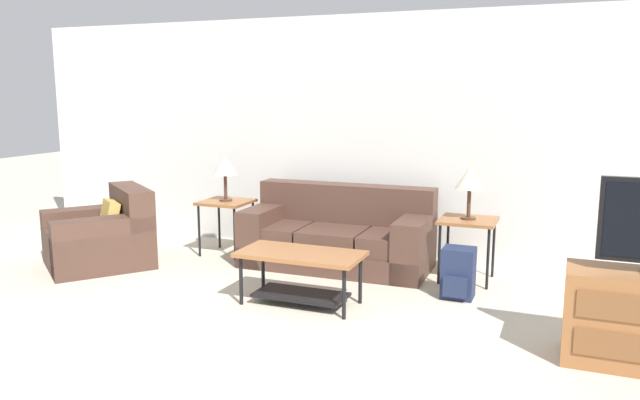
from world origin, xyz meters
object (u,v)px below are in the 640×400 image
couch (338,238)px  side_table_right (468,226)px  table_lamp_right (470,179)px  armchair (103,238)px  coffee_table (301,266)px  side_table_left (226,206)px  backpack (458,273)px  table_lamp_left (225,166)px

couch → side_table_right: couch is taller
side_table_right → table_lamp_right: size_ratio=1.20×
armchair → side_table_right: 3.71m
armchair → side_table_right: (3.59, 0.87, 0.25)m
armchair → coffee_table: armchair is taller
couch → side_table_left: couch is taller
couch → side_table_left: (-1.31, -0.01, 0.24)m
couch → side_table_left: 1.33m
armchair → coffee_table: 2.42m
coffee_table → backpack: bearing=29.0°
armchair → table_lamp_left: table_lamp_left is taller
table_lamp_left → table_lamp_right: (2.63, 0.00, 0.00)m
table_lamp_right → table_lamp_left: bearing=180.0°
backpack → table_lamp_left: bearing=168.5°
armchair → side_table_left: (0.96, 0.87, 0.25)m
couch → coffee_table: couch is taller
table_lamp_left → backpack: (2.64, -0.54, -0.76)m
armchair → table_lamp_right: size_ratio=2.68×
couch → table_lamp_right: 1.48m
coffee_table → couch: bearing=95.5°
backpack → armchair: bearing=-174.7°
side_table_left → table_lamp_left: table_lamp_left is taller
armchair → table_lamp_right: bearing=13.7°
couch → side_table_left: bearing=-179.4°
side_table_right → side_table_left: bearing=180.0°
table_lamp_right → backpack: bearing=-88.6°
table_lamp_right → coffee_table: bearing=-134.7°
side_table_right → table_lamp_left: size_ratio=1.20×
side_table_right → table_lamp_right: table_lamp_right is taller
table_lamp_right → backpack: 0.93m
couch → table_lamp_left: (-1.31, -0.01, 0.68)m
couch → side_table_left: size_ratio=3.19×
backpack → table_lamp_right: bearing=91.4°
side_table_left → table_lamp_left: bearing=90.0°
coffee_table → side_table_right: size_ratio=1.75×
table_lamp_left → side_table_right: bearing=-0.0°
coffee_table → side_table_right: 1.71m
side_table_left → table_lamp_right: 2.67m
side_table_right → table_lamp_right: 0.45m
side_table_right → backpack: bearing=-88.6°
table_lamp_left → backpack: table_lamp_left is taller
table_lamp_left → coffee_table: bearing=-40.2°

